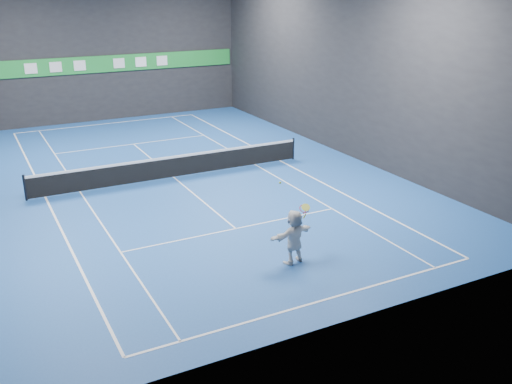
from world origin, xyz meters
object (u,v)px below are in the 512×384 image
tennis_net (173,166)px  tennis_racket (304,210)px  player (294,237)px  tennis_ball (280,183)px

tennis_net → tennis_racket: (0.86, -9.50, 1.13)m
player → tennis_ball: 1.79m
tennis_ball → tennis_net: bearing=90.6°
tennis_racket → player: bearing=-172.7°
player → tennis_racket: tennis_racket is taller
player → tennis_net: (-0.48, 9.54, -0.32)m
player → tennis_racket: 0.89m
tennis_racket → tennis_ball: bearing=166.5°
tennis_ball → tennis_racket: size_ratio=0.13×
player → tennis_net: bearing=-98.5°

